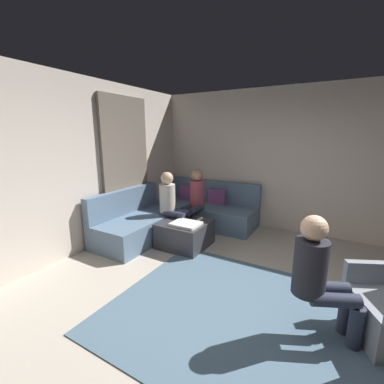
{
  "coord_description": "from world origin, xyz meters",
  "views": [
    {
      "loc": [
        0.56,
        -2.17,
        1.84
      ],
      "look_at": [
        -1.63,
        1.63,
        0.85
      ],
      "focal_mm": 23.99,
      "sensor_mm": 36.0,
      "label": 1
    }
  ],
  "objects": [
    {
      "name": "sectional_couch",
      "position": [
        -2.08,
        1.88,
        0.28
      ],
      "size": [
        2.1,
        2.55,
        0.87
      ],
      "color": "slate",
      "rests_on": "ground_plane"
    },
    {
      "name": "person_on_couch_back",
      "position": [
        -1.75,
        1.93,
        0.66
      ],
      "size": [
        0.3,
        0.6,
        1.2
      ],
      "rotation": [
        0.0,
        0.0,
        3.14
      ],
      "color": "#2D3347",
      "rests_on": "ground_plane"
    },
    {
      "name": "folded_blanket",
      "position": [
        -1.46,
        1.15,
        0.44
      ],
      "size": [
        0.44,
        0.36,
        0.04
      ],
      "primitive_type": "cube",
      "color": "white",
      "rests_on": "ottoman"
    },
    {
      "name": "ground_plane",
      "position": [
        0.0,
        0.0,
        -0.05
      ],
      "size": [
        6.0,
        6.0,
        0.1
      ],
      "primitive_type": "cube",
      "color": "#B2A899"
    },
    {
      "name": "wall_back",
      "position": [
        0.0,
        2.94,
        1.35
      ],
      "size": [
        6.0,
        0.12,
        2.7
      ],
      "primitive_type": "cube",
      "color": "beige",
      "rests_on": "ground_plane"
    },
    {
      "name": "curtain_panel",
      "position": [
        -2.84,
        1.3,
        1.25
      ],
      "size": [
        0.06,
        1.1,
        2.5
      ],
      "primitive_type": "cube",
      "color": "#726659",
      "rests_on": "ground_plane"
    },
    {
      "name": "coffee_mug",
      "position": [
        -1.78,
        1.45,
        0.47
      ],
      "size": [
        0.08,
        0.08,
        0.1
      ],
      "primitive_type": "cylinder",
      "color": "#334C72",
      "rests_on": "ottoman"
    },
    {
      "name": "ottoman",
      "position": [
        -1.56,
        1.27,
        0.21
      ],
      "size": [
        0.76,
        0.76,
        0.42
      ],
      "primitive_type": "cube",
      "color": "#333338",
      "rests_on": "ground_plane"
    },
    {
      "name": "game_remote",
      "position": [
        -1.38,
        1.49,
        0.43
      ],
      "size": [
        0.05,
        0.15,
        0.02
      ],
      "primitive_type": "cube",
      "color": "white",
      "rests_on": "ottoman"
    },
    {
      "name": "wall_left",
      "position": [
        -2.94,
        0.0,
        1.35
      ],
      "size": [
        0.12,
        6.0,
        2.7
      ],
      "primitive_type": "cube",
      "color": "beige",
      "rests_on": "ground_plane"
    },
    {
      "name": "area_rug",
      "position": [
        -0.2,
        0.1,
        0.01
      ],
      "size": [
        2.6,
        2.2,
        0.01
      ],
      "primitive_type": "cube",
      "color": "slate",
      "rests_on": "ground_plane"
    },
    {
      "name": "person_on_armchair",
      "position": [
        0.52,
        0.14,
        0.64
      ],
      "size": [
        0.6,
        0.45,
        1.18
      ],
      "rotation": [
        0.0,
        0.0,
        5.15
      ],
      "color": "#2D3347",
      "rests_on": "ground_plane"
    },
    {
      "name": "person_on_couch_side",
      "position": [
        -1.93,
        1.45,
        0.66
      ],
      "size": [
        0.6,
        0.3,
        1.2
      ],
      "rotation": [
        0.0,
        0.0,
        -1.57
      ],
      "color": "#2D3347",
      "rests_on": "ground_plane"
    }
  ]
}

